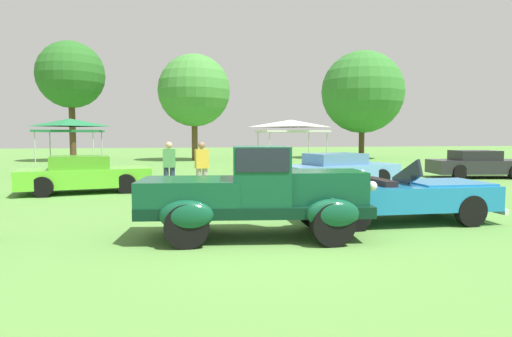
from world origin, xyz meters
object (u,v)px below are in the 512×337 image
object	(u,v)px
spectator_far_side	(202,167)
canopy_tent_left_field	(70,124)
feature_pickup_truck	(256,191)
neighbor_convertible	(401,195)
canopy_tent_center_field	(291,125)
show_car_lime	(84,175)
show_car_skyblue	(338,170)
show_car_charcoal	(477,164)
spectator_between_cars	(169,166)

from	to	relation	value
spectator_far_side	canopy_tent_left_field	xyz separation A→B (m)	(-5.80, 8.93, 1.51)
feature_pickup_truck	spectator_far_side	size ratio (longest dim) A/B	2.58
spectator_far_side	neighbor_convertible	bearing A→B (deg)	-51.09
feature_pickup_truck	neighbor_convertible	size ratio (longest dim) A/B	1.04
spectator_far_side	canopy_tent_center_field	size ratio (longest dim) A/B	0.51
show_car_lime	canopy_tent_center_field	bearing A→B (deg)	38.47
neighbor_convertible	spectator_far_side	bearing A→B (deg)	128.91
neighbor_convertible	show_car_lime	bearing A→B (deg)	140.59
spectator_far_side	canopy_tent_left_field	bearing A→B (deg)	123.01
feature_pickup_truck	canopy_tent_center_field	size ratio (longest dim) A/B	1.33
neighbor_convertible	canopy_tent_left_field	distance (m)	17.14
show_car_skyblue	spectator_far_side	distance (m)	5.50
show_car_charcoal	spectator_between_cars	world-z (taller)	spectator_between_cars
neighbor_convertible	show_car_charcoal	distance (m)	11.92
show_car_charcoal	spectator_far_side	size ratio (longest dim) A/B	2.54
feature_pickup_truck	spectator_between_cars	world-z (taller)	feature_pickup_truck
feature_pickup_truck	neighbor_convertible	bearing A→B (deg)	14.76
spectator_far_side	canopy_tent_center_field	world-z (taller)	canopy_tent_center_field
neighbor_convertible	show_car_lime	world-z (taller)	neighbor_convertible
feature_pickup_truck	neighbor_convertible	distance (m)	3.55
neighbor_convertible	spectator_between_cars	xyz separation A→B (m)	(-5.04, 5.60, 0.34)
show_car_charcoal	canopy_tent_left_field	world-z (taller)	canopy_tent_left_field
canopy_tent_left_field	neighbor_convertible	bearing A→B (deg)	-54.77
spectator_between_cars	show_car_skyblue	bearing A→B (deg)	9.94
spectator_far_side	show_car_lime	bearing A→B (deg)	159.36
show_car_lime	show_car_skyblue	distance (m)	9.00
show_car_lime	spectator_between_cars	xyz separation A→B (m)	(2.77, -0.82, 0.31)
show_car_lime	canopy_tent_center_field	world-z (taller)	canopy_tent_center_field
show_car_skyblue	spectator_between_cars	world-z (taller)	spectator_between_cars
spectator_far_side	show_car_charcoal	bearing A→B (deg)	15.42
show_car_charcoal	show_car_lime	bearing A→B (deg)	-172.93
spectator_between_cars	show_car_lime	bearing A→B (deg)	163.49
canopy_tent_left_field	canopy_tent_center_field	world-z (taller)	same
show_car_lime	neighbor_convertible	bearing A→B (deg)	-39.41
show_car_lime	feature_pickup_truck	bearing A→B (deg)	-59.04
feature_pickup_truck	show_car_skyblue	distance (m)	8.88
show_car_charcoal	spectator_far_side	xyz separation A→B (m)	(-12.46, -3.44, 0.31)
show_car_charcoal	spectator_between_cars	distance (m)	13.77
show_car_skyblue	spectator_between_cars	xyz separation A→B (m)	(-6.23, -1.09, 0.31)
show_car_skyblue	spectator_far_side	xyz separation A→B (m)	(-5.22, -1.70, 0.31)
show_car_charcoal	neighbor_convertible	bearing A→B (deg)	-135.00
neighbor_convertible	show_car_skyblue	size ratio (longest dim) A/B	0.87
show_car_lime	spectator_far_side	size ratio (longest dim) A/B	2.57
show_car_lime	canopy_tent_center_field	distance (m)	11.68
canopy_tent_left_field	show_car_charcoal	bearing A→B (deg)	-16.73
feature_pickup_truck	spectator_between_cars	size ratio (longest dim) A/B	2.58
neighbor_convertible	canopy_tent_center_field	size ratio (longest dim) A/B	1.28
neighbor_convertible	show_car_charcoal	size ratio (longest dim) A/B	0.98
show_car_lime	canopy_tent_left_field	xyz separation A→B (m)	(-2.02, 7.50, 1.82)
show_car_charcoal	spectator_between_cars	bearing A→B (deg)	-168.12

